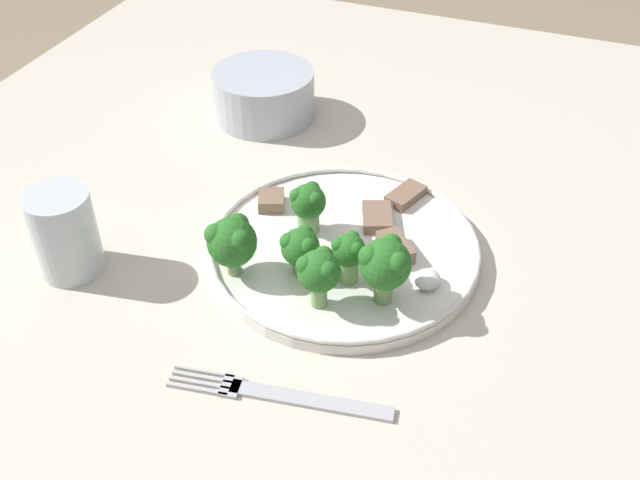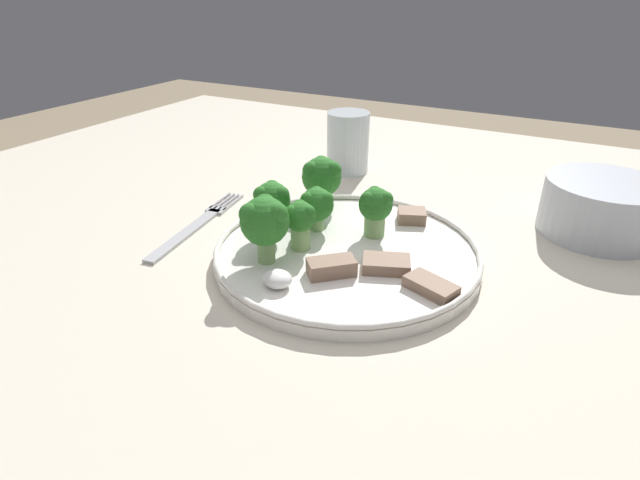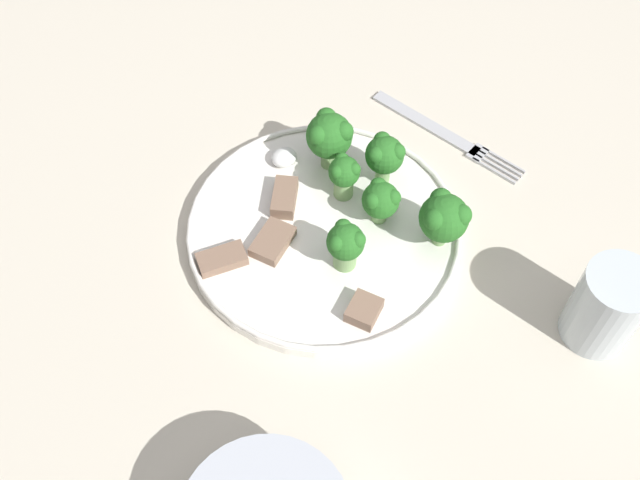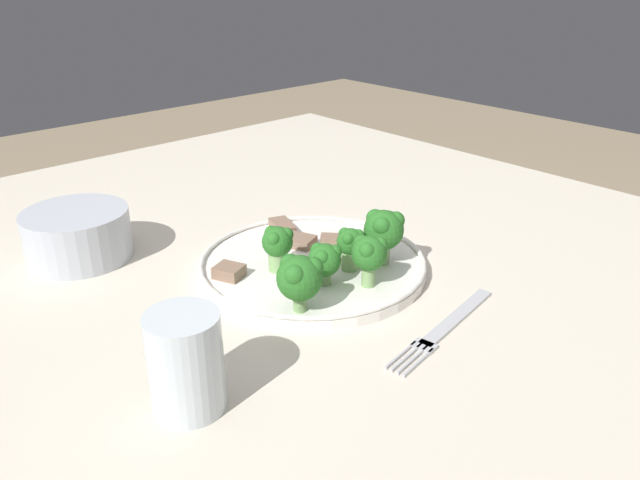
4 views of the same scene
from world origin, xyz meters
TOP-DOWN VIEW (x-y plane):
  - table at (0.00, 0.00)m, footprint 1.35×1.17m
  - dinner_plate at (0.03, -0.01)m, footprint 0.28×0.28m
  - fork at (-0.17, -0.03)m, footprint 0.05×0.20m
  - cream_bowl at (0.26, 0.19)m, footprint 0.13×0.13m
  - drinking_glass at (-0.09, 0.24)m, footprint 0.06×0.06m
  - broccoli_floret_near_rim_left at (-0.03, 0.02)m, footprint 0.04×0.04m
  - broccoli_floret_center_left at (-0.02, -0.03)m, footprint 0.03×0.03m
  - broccoli_floret_back_left at (-0.05, 0.08)m, footprint 0.05×0.05m
  - broccoli_floret_front_left at (-0.06, -0.02)m, footprint 0.04×0.04m
  - broccoli_floret_center_back at (-0.04, -0.07)m, footprint 0.05×0.05m
  - broccoli_floret_mid_cluster at (0.04, 0.03)m, footprint 0.04×0.04m
  - meat_slice_front_slice at (0.08, -0.03)m, footprint 0.05×0.05m
  - meat_slice_middle_slice at (0.13, -0.05)m, footprint 0.05×0.04m
  - meat_slice_rear_slice at (0.04, -0.06)m, footprint 0.05×0.05m
  - meat_slice_edge_slice at (0.06, 0.09)m, footprint 0.04×0.04m
  - sauce_dollop at (-0.00, -0.11)m, footprint 0.03×0.03m

SIDE VIEW (x-z plane):
  - table at x=0.00m, z-range 0.29..1.05m
  - fork at x=-0.17m, z-range 0.75..0.76m
  - dinner_plate at x=0.03m, z-range 0.75..0.77m
  - meat_slice_middle_slice at x=0.13m, z-range 0.76..0.78m
  - meat_slice_front_slice at x=0.08m, z-range 0.76..0.78m
  - meat_slice_edge_slice at x=0.06m, z-range 0.76..0.78m
  - sauce_dollop at x=0.00m, z-range 0.76..0.78m
  - meat_slice_rear_slice at x=0.04m, z-range 0.76..0.78m
  - cream_bowl at x=0.26m, z-range 0.75..0.82m
  - drinking_glass at x=-0.09m, z-range 0.75..0.84m
  - broccoli_floret_near_rim_left at x=-0.03m, z-range 0.77..0.82m
  - broccoli_floret_center_left at x=-0.02m, z-range 0.77..0.82m
  - broccoli_floret_mid_cluster at x=0.04m, z-range 0.77..0.83m
  - broccoli_floret_back_left at x=-0.05m, z-range 0.77..0.84m
  - broccoli_floret_front_left at x=-0.06m, z-range 0.77..0.84m
  - broccoli_floret_center_back at x=-0.04m, z-range 0.78..0.85m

